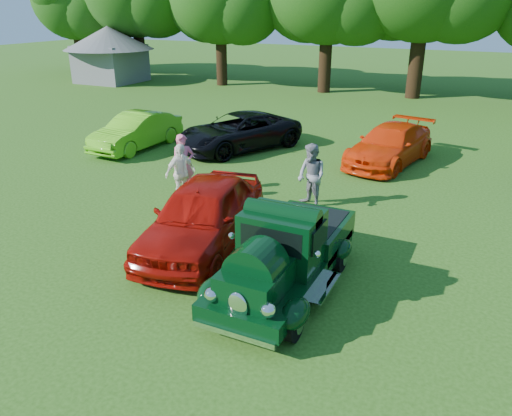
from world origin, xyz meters
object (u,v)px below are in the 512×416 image
at_px(hero_pickup, 286,254).
at_px(back_car_orange, 390,145).
at_px(red_convertible, 203,215).
at_px(spectator_white, 181,173).
at_px(back_car_black, 239,132).
at_px(gazebo, 109,48).
at_px(back_car_lime, 136,131).
at_px(spectator_pink, 183,164).
at_px(spectator_grey, 311,176).

relative_size(hero_pickup, back_car_orange, 0.95).
xyz_separation_m(red_convertible, spectator_white, (-2.12, 2.25, 0.06)).
xyz_separation_m(back_car_black, gazebo, (-16.98, 12.24, 1.69)).
bearing_deg(back_car_lime, spectator_pink, -35.39).
bearing_deg(hero_pickup, spectator_grey, 103.56).
xyz_separation_m(spectator_grey, spectator_white, (-3.53, -1.26, -0.05)).
bearing_deg(spectator_grey, back_car_black, 169.02).
bearing_deg(red_convertible, back_car_lime, 128.55).
distance_m(spectator_pink, spectator_grey, 3.90).
relative_size(back_car_lime, back_car_orange, 0.90).
bearing_deg(back_car_black, spectator_grey, -17.59).
distance_m(hero_pickup, red_convertible, 2.63).
xyz_separation_m(red_convertible, back_car_lime, (-6.96, 6.33, -0.11)).
bearing_deg(spectator_pink, hero_pickup, -79.61).
xyz_separation_m(back_car_orange, spectator_white, (-4.65, -6.43, 0.18)).
xyz_separation_m(red_convertible, back_car_orange, (2.53, 8.68, -0.13)).
height_order(back_car_black, gazebo, gazebo).
distance_m(back_car_black, spectator_white, 5.85).
distance_m(hero_pickup, spectator_white, 5.56).
bearing_deg(spectator_pink, red_convertible, -91.85).
relative_size(spectator_pink, gazebo, 0.29).
xyz_separation_m(back_car_orange, spectator_grey, (-1.12, -5.17, 0.23)).
relative_size(back_car_orange, spectator_pink, 2.58).
xyz_separation_m(spectator_pink, spectator_grey, (3.85, 0.64, 0.00)).
height_order(spectator_pink, gazebo, gazebo).
relative_size(back_car_black, spectator_white, 2.95).
xyz_separation_m(back_car_orange, gazebo, (-22.76, 11.55, 1.72)).
xyz_separation_m(back_car_black, spectator_pink, (0.81, -5.11, 0.20)).
height_order(back_car_orange, spectator_white, spectator_white).
distance_m(back_car_orange, gazebo, 25.58).
height_order(red_convertible, gazebo, gazebo).
height_order(hero_pickup, spectator_white, hero_pickup).
height_order(hero_pickup, spectator_grey, spectator_grey).
bearing_deg(spectator_pink, gazebo, 93.54).
distance_m(back_car_lime, back_car_orange, 9.78).
relative_size(back_car_lime, spectator_white, 2.45).
xyz_separation_m(back_car_lime, spectator_white, (4.84, -4.08, 0.17)).
bearing_deg(back_car_black, spectator_pink, -54.71).
bearing_deg(back_car_lime, hero_pickup, -35.42).
bearing_deg(spectator_grey, spectator_white, -127.46).
height_order(red_convertible, back_car_black, red_convertible).
relative_size(red_convertible, gazebo, 0.74).
height_order(back_car_lime, back_car_black, back_car_black).
bearing_deg(gazebo, back_car_orange, -26.91).
xyz_separation_m(hero_pickup, spectator_grey, (-1.06, 4.39, 0.15)).
bearing_deg(back_car_black, back_car_lime, -129.74).
bearing_deg(spectator_grey, back_car_orange, 110.64).
distance_m(red_convertible, spectator_white, 3.09).
relative_size(back_car_lime, gazebo, 0.66).
xyz_separation_m(hero_pickup, back_car_lime, (-9.43, 7.22, -0.06)).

